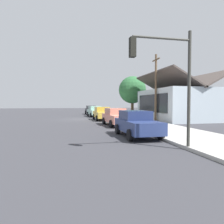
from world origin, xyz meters
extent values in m
plane|color=#38383D|center=(0.00, 0.00, 0.00)|extent=(120.00, 120.00, 0.00)
cube|color=#B2AFA8|center=(0.00, 5.60, 0.08)|extent=(60.00, 4.20, 0.16)
cube|color=#2D3035|center=(-11.17, 2.89, 0.68)|extent=(4.55, 1.94, 0.70)
cube|color=#27292D|center=(-11.61, 2.87, 1.31)|extent=(2.21, 1.64, 0.56)
cylinder|color=black|center=(-9.81, 3.83, 0.33)|extent=(0.67, 0.24, 0.66)
cylinder|color=black|center=(-9.75, 2.06, 0.33)|extent=(0.67, 0.24, 0.66)
cylinder|color=black|center=(-12.59, 3.73, 0.33)|extent=(0.67, 0.24, 0.66)
cylinder|color=black|center=(-12.52, 1.95, 0.33)|extent=(0.67, 0.24, 0.66)
cube|color=#9ED1BC|center=(-4.83, 2.73, 0.68)|extent=(4.88, 2.09, 0.70)
cube|color=#86B1A0|center=(-5.31, 2.71, 1.31)|extent=(2.38, 1.75, 0.56)
cylinder|color=black|center=(-3.39, 3.73, 0.33)|extent=(0.67, 0.25, 0.66)
cylinder|color=black|center=(-3.30, 1.86, 0.33)|extent=(0.67, 0.25, 0.66)
cylinder|color=black|center=(-6.36, 3.59, 0.33)|extent=(0.67, 0.25, 0.66)
cylinder|color=black|center=(-6.28, 1.73, 0.33)|extent=(0.67, 0.25, 0.66)
cube|color=gold|center=(1.83, 2.68, 0.68)|extent=(4.55, 1.81, 0.70)
cube|color=gold|center=(1.38, 2.69, 1.31)|extent=(2.18, 1.59, 0.56)
cylinder|color=black|center=(3.24, 3.59, 0.33)|extent=(0.66, 0.22, 0.66)
cylinder|color=black|center=(3.24, 1.78, 0.33)|extent=(0.66, 0.22, 0.66)
cylinder|color=black|center=(0.42, 3.59, 0.33)|extent=(0.66, 0.22, 0.66)
cylinder|color=black|center=(0.42, 1.78, 0.33)|extent=(0.66, 0.22, 0.66)
cube|color=#EA8C75|center=(8.28, 2.84, 0.68)|extent=(4.74, 1.87, 0.70)
cube|color=tan|center=(7.81, 2.82, 1.31)|extent=(2.30, 1.58, 0.56)
cylinder|color=black|center=(9.70, 3.74, 0.33)|extent=(0.67, 0.24, 0.66)
cylinder|color=black|center=(9.76, 2.03, 0.33)|extent=(0.67, 0.24, 0.66)
cylinder|color=black|center=(6.80, 3.64, 0.33)|extent=(0.67, 0.24, 0.66)
cylinder|color=black|center=(6.86, 1.93, 0.33)|extent=(0.67, 0.24, 0.66)
cube|color=navy|center=(14.69, 2.60, 0.68)|extent=(4.45, 1.81, 0.70)
cube|color=navy|center=(14.25, 2.60, 1.31)|extent=(2.14, 1.59, 0.56)
cylinder|color=black|center=(16.07, 3.51, 0.33)|extent=(0.66, 0.22, 0.66)
cylinder|color=black|center=(16.07, 1.70, 0.33)|extent=(0.66, 0.22, 0.66)
cylinder|color=black|center=(13.32, 3.50, 0.33)|extent=(0.66, 0.22, 0.66)
cylinder|color=black|center=(13.32, 1.70, 0.33)|extent=(0.66, 0.22, 0.66)
cube|color=#ADBCC6|center=(3.23, 12.00, 1.86)|extent=(10.16, 7.11, 3.73)
cube|color=black|center=(3.23, 8.40, 2.05)|extent=(8.13, 0.08, 2.09)
cube|color=#514742|center=(3.23, 10.22, 4.67)|extent=(10.76, 3.85, 2.15)
cube|color=#514742|center=(3.23, 13.78, 4.67)|extent=(10.76, 3.85, 2.15)
cylinder|color=brown|center=(-4.73, 8.58, 1.48)|extent=(0.44, 0.44, 2.96)
sphere|color=#2D6638|center=(-4.73, 8.58, 4.13)|extent=(4.26, 4.26, 4.26)
cylinder|color=#383833|center=(18.64, 3.60, 2.60)|extent=(0.14, 0.14, 5.20)
cylinder|color=#383833|center=(18.64, 2.30, 4.80)|extent=(0.10, 2.60, 0.10)
cube|color=black|center=(18.64, 1.00, 4.35)|extent=(0.28, 0.24, 0.80)
sphere|color=red|center=(18.49, 1.00, 4.61)|extent=(0.16, 0.16, 0.16)
sphere|color=yellow|center=(18.49, 1.00, 4.35)|extent=(0.16, 0.16, 0.16)
sphere|color=green|center=(18.49, 1.00, 4.09)|extent=(0.16, 0.16, 0.16)
cylinder|color=brown|center=(4.91, 8.20, 3.75)|extent=(0.24, 0.24, 7.50)
cube|color=brown|center=(4.91, 8.20, 6.90)|extent=(1.80, 0.12, 0.12)
cylinder|color=red|center=(-7.28, 4.20, 0.44)|extent=(0.22, 0.22, 0.55)
sphere|color=red|center=(-7.28, 4.20, 0.78)|extent=(0.18, 0.18, 0.18)
camera|label=1|loc=(26.94, -1.69, 2.08)|focal=33.74mm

